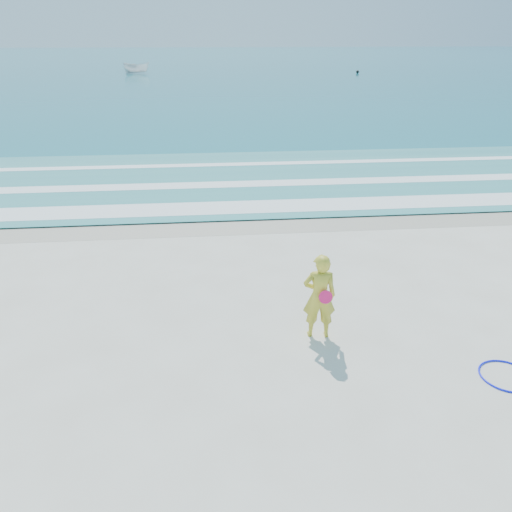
{
  "coord_description": "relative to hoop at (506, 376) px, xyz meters",
  "views": [
    {
      "loc": [
        -0.54,
        -6.35,
        5.7
      ],
      "look_at": [
        0.47,
        4.0,
        1.0
      ],
      "focal_mm": 35.0,
      "sensor_mm": 36.0,
      "label": 1
    }
  ],
  "objects": [
    {
      "name": "ground",
      "position": [
        -4.68,
        -0.49,
        -0.02
      ],
      "size": [
        400.0,
        400.0,
        0.0
      ],
      "primitive_type": "plane",
      "color": "silver",
      "rests_on": "ground"
    },
    {
      "name": "wet_sand",
      "position": [
        -4.68,
        8.51,
        -0.02
      ],
      "size": [
        400.0,
        2.4,
        0.0
      ],
      "primitive_type": "cube",
      "color": "#B2A893",
      "rests_on": "ground"
    },
    {
      "name": "ocean",
      "position": [
        -4.68,
        104.51,
        0.0
      ],
      "size": [
        400.0,
        190.0,
        0.04
      ],
      "primitive_type": "cube",
      "color": "#19727F",
      "rests_on": "ground"
    },
    {
      "name": "shallow",
      "position": [
        -4.68,
        13.51,
        0.03
      ],
      "size": [
        400.0,
        10.0,
        0.01
      ],
      "primitive_type": "cube",
      "color": "#59B7AD",
      "rests_on": "ocean"
    },
    {
      "name": "foam_near",
      "position": [
        -4.68,
        9.81,
        0.04
      ],
      "size": [
        400.0,
        1.4,
        0.01
      ],
      "primitive_type": "cube",
      "color": "white",
      "rests_on": "shallow"
    },
    {
      "name": "foam_mid",
      "position": [
        -4.68,
        12.71,
        0.04
      ],
      "size": [
        400.0,
        0.9,
        0.01
      ],
      "primitive_type": "cube",
      "color": "white",
      "rests_on": "shallow"
    },
    {
      "name": "foam_far",
      "position": [
        -4.68,
        16.01,
        0.04
      ],
      "size": [
        400.0,
        0.6,
        0.01
      ],
      "primitive_type": "cube",
      "color": "white",
      "rests_on": "shallow"
    },
    {
      "name": "hoop",
      "position": [
        0.0,
        0.0,
        0.0
      ],
      "size": [
        0.97,
        0.97,
        0.03
      ],
      "primitive_type": "torus",
      "rotation": [
        0.0,
        0.0,
        -0.02
      ],
      "color": "#0E17FF",
      "rests_on": "ground"
    },
    {
      "name": "boat",
      "position": [
        -15.01,
        71.73,
        0.81
      ],
      "size": [
        4.36,
        2.7,
        1.58
      ],
      "primitive_type": "imported",
      "rotation": [
        0.0,
        0.0,
        1.27
      ],
      "color": "silver",
      "rests_on": "ocean"
    },
    {
      "name": "buoy",
      "position": [
        17.12,
        68.88,
        0.24
      ],
      "size": [
        0.44,
        0.44,
        0.44
      ],
      "primitive_type": "sphere",
      "color": "black",
      "rests_on": "ocean"
    },
    {
      "name": "woman",
      "position": [
        -3.12,
        1.67,
        0.89
      ],
      "size": [
        0.7,
        0.49,
        1.81
      ],
      "color": "gold",
      "rests_on": "ground"
    }
  ]
}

